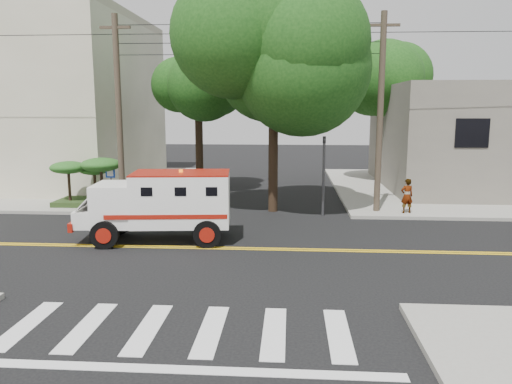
{
  "coord_description": "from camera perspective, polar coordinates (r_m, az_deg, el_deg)",
  "views": [
    {
      "loc": [
        2.31,
        -16.73,
        4.84
      ],
      "look_at": [
        0.98,
        2.42,
        1.6
      ],
      "focal_mm": 35.0,
      "sensor_mm": 36.0,
      "label": 1
    }
  ],
  "objects": [
    {
      "name": "building_left",
      "position": [
        36.39,
        -25.68,
        9.14
      ],
      "size": [
        16.0,
        14.0,
        10.0
      ],
      "primitive_type": "cube",
      "color": "#B6B196",
      "rests_on": "sidewalk_nw"
    },
    {
      "name": "traffic_signal",
      "position": [
        22.53,
        7.75,
        2.83
      ],
      "size": [
        0.15,
        0.18,
        3.6
      ],
      "color": "#3F3F42",
      "rests_on": "ground"
    },
    {
      "name": "armored_truck",
      "position": [
        18.51,
        -10.72,
        -1.14
      ],
      "size": [
        5.77,
        2.72,
        2.55
      ],
      "rotation": [
        0.0,
        0.0,
        0.1
      ],
      "color": "white",
      "rests_on": "ground"
    },
    {
      "name": "tree_left",
      "position": [
        28.96,
        -6.06,
        11.29
      ],
      "size": [
        4.48,
        4.2,
        7.7
      ],
      "color": "black",
      "rests_on": "ground"
    },
    {
      "name": "accessibility_sign",
      "position": [
        24.68,
        -16.25,
        1.11
      ],
      "size": [
        0.45,
        0.1,
        2.02
      ],
      "color": "#3F3F42",
      "rests_on": "ground"
    },
    {
      "name": "pedestrian_a",
      "position": [
        23.45,
        16.86,
        -0.42
      ],
      "size": [
        0.64,
        0.49,
        1.57
      ],
      "primitive_type": "imported",
      "rotation": [
        0.0,
        0.0,
        3.36
      ],
      "color": "gray",
      "rests_on": "sidewalk_ne"
    },
    {
      "name": "palm_planter",
      "position": [
        25.5,
        -18.54,
        1.89
      ],
      "size": [
        3.52,
        2.63,
        2.36
      ],
      "color": "#1E3314",
      "rests_on": "sidewalk_nw"
    },
    {
      "name": "pedestrian_b",
      "position": [
        26.98,
        19.14,
        1.05
      ],
      "size": [
        0.99,
        0.81,
        1.87
      ],
      "primitive_type": "imported",
      "rotation": [
        0.0,
        0.0,
        3.02
      ],
      "color": "gray",
      "rests_on": "sidewalk_ne"
    },
    {
      "name": "utility_pole_left",
      "position": [
        24.07,
        -15.39,
        8.44
      ],
      "size": [
        0.28,
        0.28,
        9.0
      ],
      "primitive_type": "cylinder",
      "color": "#382D23",
      "rests_on": "ground"
    },
    {
      "name": "tree_main",
      "position": [
        23.06,
        3.14,
        15.45
      ],
      "size": [
        6.08,
        5.7,
        9.85
      ],
      "color": "black",
      "rests_on": "ground"
    },
    {
      "name": "ground",
      "position": [
        17.57,
        -3.77,
        -6.43
      ],
      "size": [
        100.0,
        100.0,
        0.0
      ],
      "primitive_type": "plane",
      "color": "black",
      "rests_on": "ground"
    },
    {
      "name": "sidewalk_nw",
      "position": [
        34.44,
        -23.4,
        0.84
      ],
      "size": [
        17.0,
        17.0,
        0.15
      ],
      "primitive_type": "cube",
      "color": "gray",
      "rests_on": "ground"
    },
    {
      "name": "utility_pole_right",
      "position": [
        23.27,
        14.0,
        8.47
      ],
      "size": [
        0.28,
        0.28,
        9.0
      ],
      "primitive_type": "cylinder",
      "color": "#382D23",
      "rests_on": "ground"
    },
    {
      "name": "building_right",
      "position": [
        33.28,
        26.52,
        5.67
      ],
      "size": [
        14.0,
        12.0,
        6.0
      ],
      "primitive_type": "cube",
      "color": "#69635A",
      "rests_on": "sidewalk_ne"
    },
    {
      "name": "sidewalk_ne",
      "position": [
        32.58,
        24.02,
        0.34
      ],
      "size": [
        17.0,
        17.0,
        0.15
      ],
      "primitive_type": "cube",
      "color": "gray",
      "rests_on": "ground"
    },
    {
      "name": "tree_right",
      "position": [
        33.17,
        15.65,
        11.41
      ],
      "size": [
        4.8,
        4.5,
        8.2
      ],
      "color": "black",
      "rests_on": "ground"
    }
  ]
}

